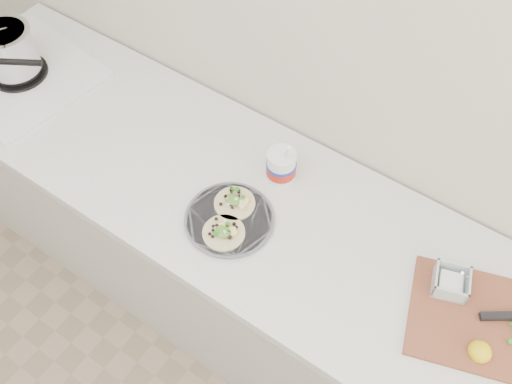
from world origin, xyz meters
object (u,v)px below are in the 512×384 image
Objects in this scene: stove at (13,59)px; tub at (282,165)px; cutboard at (490,318)px; taco_plate at (229,218)px.

tub is at bearing 15.03° from stove.
cutboard is at bearing 8.76° from stove.
cutboard reaches higher than taco_plate.
tub is at bearing 154.99° from cutboard.
tub is (1.06, 0.15, -0.02)m from stove.
cutboard is at bearing 10.14° from taco_plate.
tub is at bearing 80.28° from taco_plate.
cutboard is at bearing -7.07° from tub.
taco_plate is at bearing -99.72° from tub.
taco_plate is at bearing 172.21° from cutboard.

